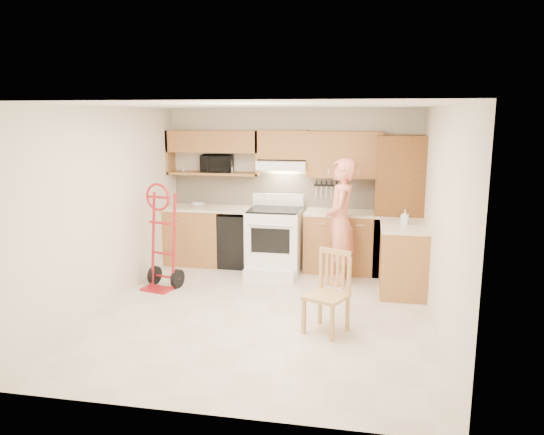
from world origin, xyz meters
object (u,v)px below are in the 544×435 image
(microwave, at_px, (217,163))
(hand_truck, at_px, (160,242))
(person, at_px, (340,222))
(dining_chair, at_px, (326,293))
(range, at_px, (274,236))

(microwave, bearing_deg, hand_truck, -111.64)
(person, xyz_separation_m, dining_chair, (-0.04, -1.79, -0.44))
(range, distance_m, person, 1.10)
(hand_truck, bearing_deg, range, 48.60)
(range, height_order, dining_chair, range)
(hand_truck, height_order, dining_chair, hand_truck)
(microwave, distance_m, hand_truck, 1.78)
(range, bearing_deg, microwave, 155.73)
(microwave, distance_m, person, 2.27)
(person, relative_size, dining_chair, 1.96)
(dining_chair, bearing_deg, hand_truck, -179.60)
(range, height_order, person, person)
(microwave, height_order, range, microwave)
(microwave, relative_size, person, 0.28)
(range, xyz_separation_m, hand_truck, (-1.42, -0.99, 0.08))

